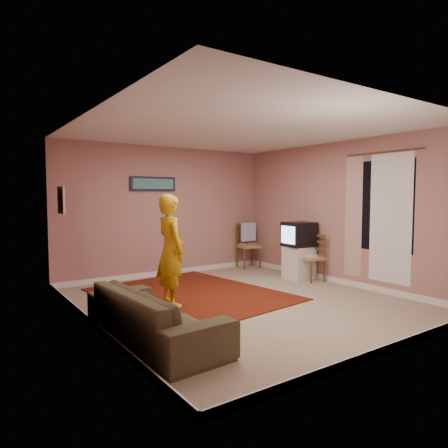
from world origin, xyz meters
TOP-DOWN VIEW (x-y plane):
  - ground at (0.00, 0.00)m, footprint 5.00×5.00m
  - wall_back at (0.00, 2.50)m, footprint 4.50×0.02m
  - wall_front at (0.00, -2.50)m, footprint 4.50×0.02m
  - wall_left at (-2.25, 0.00)m, footprint 0.02×5.00m
  - wall_right at (2.25, 0.00)m, footprint 0.02×5.00m
  - ceiling at (0.00, 0.00)m, footprint 4.50×5.00m
  - baseboard_back at (0.00, 2.49)m, footprint 4.50×0.02m
  - baseboard_front at (0.00, -2.49)m, footprint 4.50×0.02m
  - baseboard_left at (-2.24, 0.00)m, footprint 0.02×5.00m
  - baseboard_right at (2.24, 0.00)m, footprint 0.02×5.00m
  - window at (2.24, -0.90)m, footprint 0.01×1.10m
  - curtain_sheer at (2.23, -1.05)m, footprint 0.01×0.75m
  - curtain_floral at (2.21, -0.35)m, footprint 0.01×0.35m
  - curtain_rod at (2.20, -0.90)m, footprint 0.02×1.40m
  - picture_back at (-0.30, 2.47)m, footprint 0.95×0.04m
  - picture_left at (-2.22, 1.60)m, footprint 0.04×0.38m
  - area_rug at (-0.42, 0.79)m, footprint 2.79×3.33m
  - tv_cabinet at (1.95, 0.70)m, footprint 0.50×0.45m
  - crt_tv at (1.94, 0.70)m, footprint 0.59×0.53m
  - chair_a at (1.88, 2.20)m, footprint 0.52×0.50m
  - dvd_player at (1.88, 2.20)m, footprint 0.34×0.25m
  - blue_throw at (1.88, 2.20)m, footprint 0.39×0.05m
  - chair_b at (2.00, 0.41)m, footprint 0.43×0.44m
  - game_console at (2.00, 0.41)m, footprint 0.21×0.16m
  - sofa at (-1.80, -0.79)m, footprint 0.91×2.07m
  - person at (-0.99, 0.38)m, footprint 0.42×0.62m

SIDE VIEW (x-z plane):
  - ground at x=0.00m, z-range 0.00..0.00m
  - area_rug at x=-0.42m, z-range 0.00..0.02m
  - baseboard_back at x=0.00m, z-range 0.00..0.10m
  - baseboard_front at x=0.00m, z-range 0.00..0.10m
  - baseboard_left at x=-2.24m, z-range 0.00..0.10m
  - baseboard_right at x=2.24m, z-range 0.00..0.10m
  - sofa at x=-1.80m, z-range 0.00..0.59m
  - tv_cabinet at x=1.95m, z-range 0.00..0.64m
  - game_console at x=2.00m, z-range 0.46..0.49m
  - dvd_player at x=1.88m, z-range 0.51..0.57m
  - chair_b at x=2.00m, z-range 0.30..0.79m
  - chair_a at x=1.88m, z-range 0.34..0.88m
  - blue_throw at x=1.88m, z-range 0.60..1.01m
  - person at x=-0.99m, z-range 0.00..1.64m
  - crt_tv at x=1.94m, z-range 0.64..1.11m
  - curtain_sheer at x=2.23m, z-range 0.20..2.30m
  - curtain_floral at x=2.21m, z-range 0.20..2.30m
  - wall_back at x=0.00m, z-range 0.00..2.60m
  - wall_front at x=0.00m, z-range 0.00..2.60m
  - wall_left at x=-2.25m, z-range 0.00..2.60m
  - wall_right at x=2.25m, z-range 0.00..2.60m
  - window at x=2.24m, z-range 0.70..2.20m
  - picture_left at x=-2.22m, z-range 1.34..1.76m
  - picture_back at x=-0.30m, z-range 1.71..1.99m
  - curtain_rod at x=2.20m, z-range 2.31..2.33m
  - ceiling at x=0.00m, z-range 2.59..2.61m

